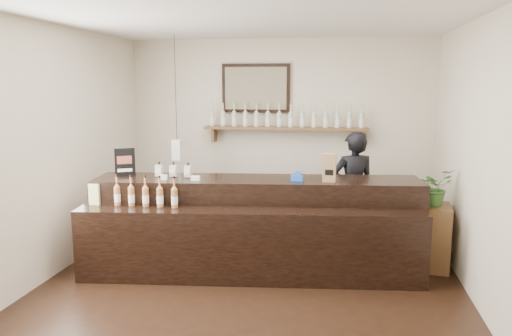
{
  "coord_description": "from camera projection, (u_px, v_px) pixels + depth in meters",
  "views": [
    {
      "loc": [
        0.9,
        -4.91,
        2.14
      ],
      "look_at": [
        -0.05,
        0.7,
        1.18
      ],
      "focal_mm": 35.0,
      "sensor_mm": 36.0,
      "label": 1
    }
  ],
  "objects": [
    {
      "name": "room_shell",
      "position": [
        249.0,
        128.0,
        5.0
      ],
      "size": [
        5.0,
        5.0,
        5.0
      ],
      "color": "beige",
      "rests_on": "ground"
    },
    {
      "name": "promo_sign",
      "position": [
        125.0,
        162.0,
        5.93
      ],
      "size": [
        0.22,
        0.13,
        0.33
      ],
      "color": "black",
      "rests_on": "counter"
    },
    {
      "name": "shopkeeper",
      "position": [
        353.0,
        183.0,
        6.46
      ],
      "size": [
        0.74,
        0.6,
        1.75
      ],
      "primitive_type": "imported",
      "rotation": [
        0.0,
        0.0,
        3.46
      ],
      "color": "black",
      "rests_on": "ground"
    },
    {
      "name": "potted_plant",
      "position": [
        435.0,
        187.0,
        5.74
      ],
      "size": [
        0.51,
        0.5,
        0.43
      ],
      "primitive_type": "imported",
      "rotation": [
        0.0,
        0.0,
        0.62
      ],
      "color": "#376A2A",
      "rests_on": "side_cabinet"
    },
    {
      "name": "paper_bag",
      "position": [
        329.0,
        168.0,
        5.59
      ],
      "size": [
        0.15,
        0.12,
        0.32
      ],
      "color": "#9E714C",
      "rests_on": "counter"
    },
    {
      "name": "tape_dispenser",
      "position": [
        297.0,
        177.0,
        5.64
      ],
      "size": [
        0.14,
        0.07,
        0.12
      ],
      "color": "blue",
      "rests_on": "counter"
    },
    {
      "name": "back_wall_decor",
      "position": [
        269.0,
        111.0,
        7.32
      ],
      "size": [
        2.66,
        0.96,
        1.69
      ],
      "color": "brown",
      "rests_on": "ground"
    },
    {
      "name": "counter",
      "position": [
        254.0,
        228.0,
        5.75
      ],
      "size": [
        3.83,
        1.41,
        1.23
      ],
      "color": "black",
      "rests_on": "ground"
    },
    {
      "name": "side_cabinet",
      "position": [
        432.0,
        237.0,
        5.84
      ],
      "size": [
        0.43,
        0.56,
        0.76
      ],
      "color": "brown",
      "rests_on": "ground"
    },
    {
      "name": "ground",
      "position": [
        249.0,
        289.0,
        5.28
      ],
      "size": [
        5.0,
        5.0,
        0.0
      ],
      "primitive_type": "plane",
      "color": "black",
      "rests_on": "ground"
    }
  ]
}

